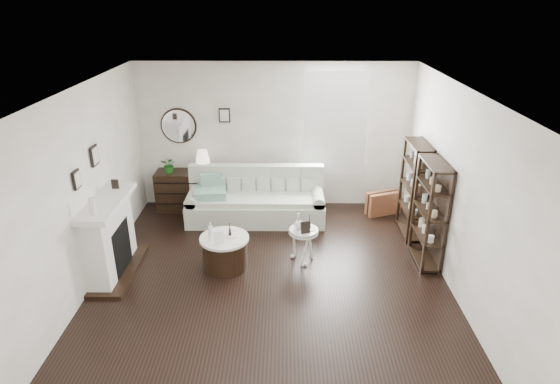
{
  "coord_description": "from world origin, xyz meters",
  "views": [
    {
      "loc": [
        0.18,
        -5.57,
        3.81
      ],
      "look_at": [
        0.12,
        0.8,
        1.07
      ],
      "focal_mm": 30.0,
      "sensor_mm": 36.0,
      "label": 1
    }
  ],
  "objects_px": {
    "dresser": "(188,191)",
    "drum_table": "(225,252)",
    "sofa": "(256,203)",
    "pedestal_table": "(304,232)"
  },
  "relations": [
    {
      "from": "dresser",
      "to": "drum_table",
      "type": "height_order",
      "value": "dresser"
    },
    {
      "from": "sofa",
      "to": "pedestal_table",
      "type": "bearing_deg",
      "value": -61.0
    },
    {
      "from": "dresser",
      "to": "sofa",
      "type": "bearing_deg",
      "value": -16.8
    },
    {
      "from": "dresser",
      "to": "pedestal_table",
      "type": "bearing_deg",
      "value": -41.07
    },
    {
      "from": "pedestal_table",
      "to": "sofa",
      "type": "bearing_deg",
      "value": 119.0
    },
    {
      "from": "dresser",
      "to": "pedestal_table",
      "type": "relative_size",
      "value": 2.09
    },
    {
      "from": "sofa",
      "to": "pedestal_table",
      "type": "xyz_separation_m",
      "value": [
        0.8,
        -1.44,
        0.18
      ]
    },
    {
      "from": "sofa",
      "to": "pedestal_table",
      "type": "height_order",
      "value": "sofa"
    },
    {
      "from": "sofa",
      "to": "drum_table",
      "type": "xyz_separation_m",
      "value": [
        -0.37,
        -1.64,
        -0.06
      ]
    },
    {
      "from": "drum_table",
      "to": "dresser",
      "type": "bearing_deg",
      "value": 114.8
    }
  ]
}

